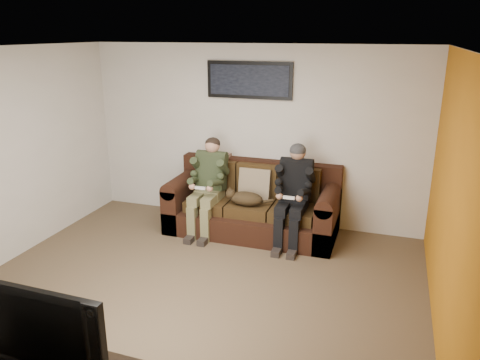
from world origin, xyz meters
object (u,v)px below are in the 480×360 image
(person_left, at_px, (209,180))
(cat, at_px, (245,198))
(person_right, at_px, (294,189))
(framed_poster, at_px, (249,80))
(sofa, at_px, (254,206))
(television, at_px, (44,322))

(person_left, xyz_separation_m, cat, (0.57, -0.08, -0.18))
(person_right, height_order, framed_poster, framed_poster)
(person_right, bearing_deg, cat, -173.32)
(sofa, xyz_separation_m, person_left, (-0.61, -0.20, 0.39))
(person_right, bearing_deg, framed_poster, 144.46)
(cat, bearing_deg, television, -95.75)
(person_left, height_order, framed_poster, framed_poster)
(cat, bearing_deg, person_right, 6.68)
(person_right, relative_size, television, 1.14)
(person_left, distance_m, television, 3.59)
(framed_poster, bearing_deg, person_right, -35.54)
(person_left, bearing_deg, sofa, 18.04)
(person_right, bearing_deg, sofa, 162.00)
(sofa, distance_m, framed_poster, 1.79)
(sofa, bearing_deg, framed_poster, 117.68)
(sofa, bearing_deg, person_right, -18.00)
(person_left, bearing_deg, framed_poster, 54.61)
(framed_poster, distance_m, television, 4.36)
(person_right, xyz_separation_m, television, (-1.01, -3.59, 0.06))
(sofa, height_order, television, television)
(cat, bearing_deg, person_left, 172.26)
(person_right, height_order, television, person_right)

